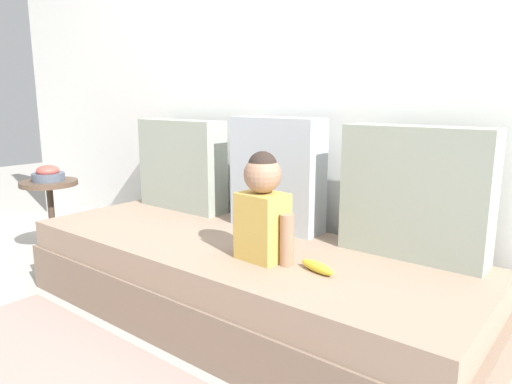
# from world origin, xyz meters

# --- Properties ---
(ground_plane) EXTENTS (12.00, 12.00, 0.00)m
(ground_plane) POSITION_xyz_m (0.00, 0.00, 0.00)
(ground_plane) COLOR #B2ADA3
(back_wall) EXTENTS (5.44, 0.10, 2.28)m
(back_wall) POSITION_xyz_m (0.00, 0.54, 1.14)
(back_wall) COLOR white
(back_wall) RESTS_ON ground
(couch) EXTENTS (2.24, 0.82, 0.38)m
(couch) POSITION_xyz_m (0.00, 0.00, 0.19)
(couch) COLOR #826C5B
(couch) RESTS_ON ground
(throw_pillow_left) EXTENTS (0.58, 0.16, 0.52)m
(throw_pillow_left) POSITION_xyz_m (-0.69, 0.31, 0.64)
(throw_pillow_left) COLOR #99A393
(throw_pillow_left) RESTS_ON couch
(throw_pillow_center) EXTENTS (0.48, 0.16, 0.56)m
(throw_pillow_center) POSITION_xyz_m (0.00, 0.31, 0.66)
(throw_pillow_center) COLOR #B2BCC6
(throw_pillow_center) RESTS_ON couch
(throw_pillow_right) EXTENTS (0.60, 0.16, 0.54)m
(throw_pillow_right) POSITION_xyz_m (0.69, 0.31, 0.65)
(throw_pillow_right) COLOR #99A393
(throw_pillow_right) RESTS_ON couch
(toddler) EXTENTS (0.30, 0.16, 0.44)m
(toddler) POSITION_xyz_m (0.23, -0.10, 0.59)
(toddler) COLOR gold
(toddler) RESTS_ON couch
(banana) EXTENTS (0.18, 0.09, 0.04)m
(banana) POSITION_xyz_m (0.48, -0.09, 0.40)
(banana) COLOR yellow
(banana) RESTS_ON couch
(side_table) EXTENTS (0.35, 0.35, 0.51)m
(side_table) POSITION_xyz_m (-1.50, -0.09, 0.39)
(side_table) COLOR brown
(side_table) RESTS_ON ground
(fruit_bowl) EXTENTS (0.20, 0.20, 0.10)m
(fruit_bowl) POSITION_xyz_m (-1.50, -0.09, 0.55)
(fruit_bowl) COLOR #4C5666
(fruit_bowl) RESTS_ON side_table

